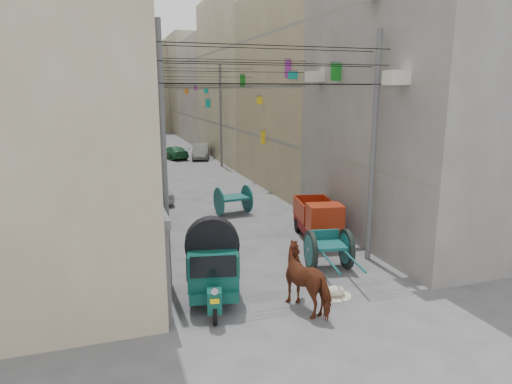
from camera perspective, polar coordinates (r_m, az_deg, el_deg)
name	(u,v)px	position (r m, az deg, el deg)	size (l,w,h in m)	color
ground	(371,370)	(11.04, 14.19, -20.79)	(140.00, 140.00, 0.00)	#49494C
building_row_left	(67,85)	(41.90, -22.60, 12.26)	(8.00, 62.00, 14.00)	#C6B696
building_row_right	(250,85)	(43.83, -0.73, 13.17)	(8.00, 62.00, 14.00)	gray
end_cap_building	(138,87)	(73.86, -14.54, 12.57)	(22.00, 10.00, 13.00)	tan
shutters_left	(145,207)	(18.65, -13.77, -1.79)	(0.18, 14.40, 2.88)	#4C4C51
signboards	(190,131)	(29.90, -8.24, 7.51)	(8.22, 40.52, 5.67)	#0E9E95
ac_units	(355,50)	(17.76, 12.23, 16.92)	(0.70, 6.55, 3.35)	silver
utility_poles	(205,128)	(25.29, -6.38, 7.96)	(7.40, 22.20, 8.00)	#5A5A5D
overhead_cables	(215,74)	(22.69, -5.15, 14.46)	(7.40, 22.52, 1.12)	black
auto_rickshaw	(213,264)	(13.30, -5.45, -8.98)	(1.91, 2.82, 1.92)	black
tonga_cart	(329,249)	(15.90, 9.08, -7.03)	(1.62, 3.17, 1.37)	black
mini_truck	(320,222)	(18.60, 7.96, -3.73)	(1.88, 3.24, 1.71)	black
second_cart	(233,199)	(22.61, -2.89, -0.90)	(1.73, 1.57, 1.39)	#124E4D
feed_sack	(335,291)	(14.13, 9.87, -12.10)	(0.60, 0.48, 0.30)	beige
horse	(309,279)	(13.00, 6.69, -10.74)	(0.95, 2.08, 1.75)	#5D2916
distant_car_white	(158,192)	(25.55, -12.12, -0.04)	(1.29, 3.19, 1.09)	#BEBEBE
distant_car_grey	(201,152)	(41.32, -6.94, 5.05)	(1.39, 3.97, 1.31)	#5B605C
distant_car_green	(173,152)	(41.82, -10.28, 4.89)	(1.57, 3.86, 1.12)	#22653B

